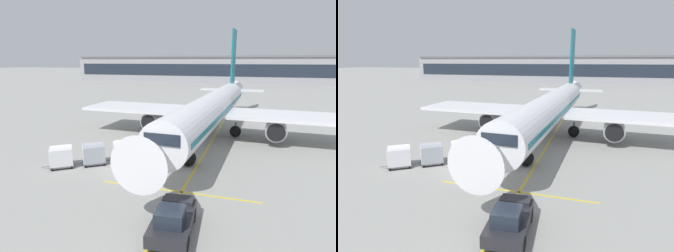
{
  "view_description": "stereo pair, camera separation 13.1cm",
  "coord_description": "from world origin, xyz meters",
  "views": [
    {
      "loc": [
        10.01,
        -21.31,
        9.36
      ],
      "look_at": [
        1.67,
        5.43,
        2.95
      ],
      "focal_mm": 30.79,
      "sensor_mm": 36.0,
      "label": 1
    },
    {
      "loc": [
        10.13,
        -21.27,
        9.36
      ],
      "look_at": [
        1.67,
        5.43,
        2.95
      ],
      "focal_mm": 30.79,
      "sensor_mm": 36.0,
      "label": 2
    }
  ],
  "objects": [
    {
      "name": "ground_plane",
      "position": [
        0.0,
        0.0,
        0.0
      ],
      "size": [
        600.0,
        600.0,
        0.0
      ],
      "primitive_type": "plane",
      "color": "gray"
    },
    {
      "name": "apron_guidance_line_lead_in",
      "position": [
        5.18,
        12.92,
        0.0
      ],
      "size": [
        0.2,
        110.0,
        0.01
      ],
      "color": "yellow",
      "rests_on": "ground"
    },
    {
      "name": "ground_crew_marshaller",
      "position": [
        0.67,
        3.44,
        1.0
      ],
      "size": [
        0.57,
        0.27,
        1.74
      ],
      "color": "black",
      "rests_on": "ground"
    },
    {
      "name": "baggage_cart_third",
      "position": [
        -6.33,
        -0.88,
        1.0
      ],
      "size": [
        2.67,
        2.47,
        1.91
      ],
      "color": "#515156",
      "rests_on": "ground"
    },
    {
      "name": "apron_guidance_line_stop_bar",
      "position": [
        4.84,
        -2.56,
        0.0
      ],
      "size": [
        12.0,
        0.2,
        0.01
      ],
      "color": "yellow",
      "rests_on": "ground"
    },
    {
      "name": "baggage_cart_second",
      "position": [
        -4.0,
        0.67,
        1.0
      ],
      "size": [
        2.67,
        2.47,
        1.91
      ],
      "color": "#515156",
      "rests_on": "ground"
    },
    {
      "name": "baggage_cart_lead",
      "position": [
        -1.72,
        2.36,
        1.0
      ],
      "size": [
        2.67,
        2.47,
        1.91
      ],
      "color": "#515156",
      "rests_on": "ground"
    },
    {
      "name": "ground_crew_by_loader",
      "position": [
        -2.02,
        1.62,
        1.0
      ],
      "size": [
        0.55,
        0.34,
        1.74
      ],
      "color": "#333847",
      "rests_on": "ground"
    },
    {
      "name": "pushback_tug",
      "position": [
        6.03,
        -7.64,
        0.83
      ],
      "size": [
        2.46,
        4.56,
        1.83
      ],
      "color": "#232328",
      "rests_on": "ground"
    },
    {
      "name": "parked_airplane",
      "position": [
        4.87,
        13.72,
        3.6
      ],
      "size": [
        33.67,
        43.26,
        14.51
      ],
      "color": "white",
      "rests_on": "ground"
    },
    {
      "name": "safety_cone_engine_keepout",
      "position": [
        -1.07,
        9.26,
        0.3
      ],
      "size": [
        0.55,
        0.55,
        0.63
      ],
      "color": "black",
      "rests_on": "ground"
    },
    {
      "name": "ground_crew_by_carts",
      "position": [
        -2.83,
        3.38,
        1.0
      ],
      "size": [
        0.37,
        0.53,
        1.74
      ],
      "color": "#333847",
      "rests_on": "ground"
    },
    {
      "name": "terminal_building",
      "position": [
        -1.2,
        105.52,
        5.53
      ],
      "size": [
        134.82,
        20.95,
        11.16
      ],
      "color": "#939399",
      "rests_on": "ground"
    },
    {
      "name": "belt_loader",
      "position": [
        0.22,
        5.1,
        0.9
      ],
      "size": [
        4.8,
        4.27,
        3.26
      ],
      "color": "#A3A8B2",
      "rests_on": "ground"
    }
  ]
}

